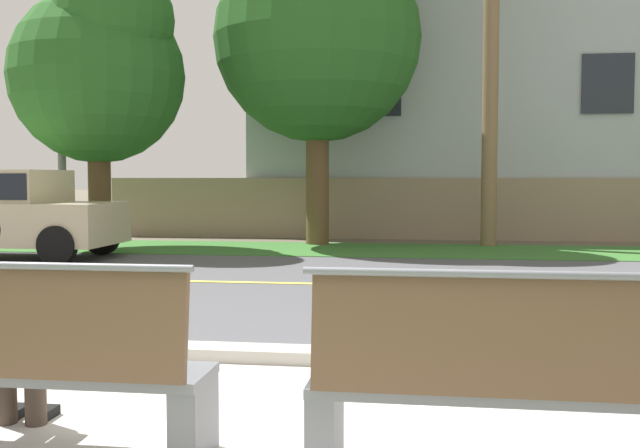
# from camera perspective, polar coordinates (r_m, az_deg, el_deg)

# --- Properties ---
(ground_plane) EXTENTS (140.00, 140.00, 0.00)m
(ground_plane) POSITION_cam_1_polar(r_m,az_deg,el_deg) (11.31, 3.99, -3.61)
(ground_plane) COLOR #665B4C
(curb_edge) EXTENTS (44.00, 0.30, 0.11)m
(curb_edge) POSITION_cam_1_polar(r_m,az_deg,el_deg) (5.76, -0.13, -10.04)
(curb_edge) COLOR #ADA89E
(curb_edge) RESTS_ON ground_plane
(street_asphalt) EXTENTS (52.00, 8.00, 0.01)m
(street_asphalt) POSITION_cam_1_polar(r_m,az_deg,el_deg) (9.82, 3.35, -4.67)
(street_asphalt) COLOR #515156
(street_asphalt) RESTS_ON ground_plane
(road_centre_line) EXTENTS (48.00, 0.14, 0.01)m
(road_centre_line) POSITION_cam_1_polar(r_m,az_deg,el_deg) (9.82, 3.35, -4.64)
(road_centre_line) COLOR #E0CC4C
(road_centre_line) RESTS_ON ground_plane
(far_verge_grass) EXTENTS (48.00, 2.80, 0.02)m
(far_verge_grass) POSITION_cam_1_polar(r_m,az_deg,el_deg) (14.53, 4.91, -1.99)
(far_verge_grass) COLOR #38702D
(far_verge_grass) RESTS_ON ground_plane
(bench_left) EXTENTS (1.87, 0.48, 1.01)m
(bench_left) POSITION_cam_1_polar(r_m,az_deg,el_deg) (4.09, -21.69, -10.15)
(bench_left) COLOR slate
(bench_left) RESTS_ON ground_plane
(bench_right) EXTENTS (1.87, 0.48, 1.01)m
(bench_right) POSITION_cam_1_polar(r_m,az_deg,el_deg) (3.59, 14.32, -11.92)
(bench_right) COLOR slate
(bench_right) RESTS_ON ground_plane
(streetlamp) EXTENTS (0.24, 2.10, 7.35)m
(streetlamp) POSITION_cam_1_polar(r_m,az_deg,el_deg) (16.19, -18.91, 13.25)
(streetlamp) COLOR gray
(streetlamp) RESTS_ON ground_plane
(shade_tree_far_left) EXTENTS (3.38, 3.38, 5.58)m
(shade_tree_far_left) POSITION_cam_1_polar(r_m,az_deg,el_deg) (15.40, -16.33, 11.66)
(shade_tree_far_left) COLOR brown
(shade_tree_far_left) RESTS_ON ground_plane
(shade_tree_left) EXTENTS (4.29, 4.29, 7.07)m
(shade_tree_left) POSITION_cam_1_polar(r_m,az_deg,el_deg) (15.90, 0.26, 15.12)
(shade_tree_left) COLOR brown
(shade_tree_left) RESTS_ON ground_plane
(garden_wall) EXTENTS (13.00, 0.36, 1.40)m
(garden_wall) POSITION_cam_1_polar(r_m,az_deg,el_deg) (17.26, 4.88, 1.19)
(garden_wall) COLOR gray
(garden_wall) RESTS_ON ground_plane
(house_across_street) EXTENTS (12.07, 6.91, 6.88)m
(house_across_street) POSITION_cam_1_polar(r_m,az_deg,el_deg) (20.57, 12.08, 9.28)
(house_across_street) COLOR #A3ADB2
(house_across_street) RESTS_ON ground_plane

